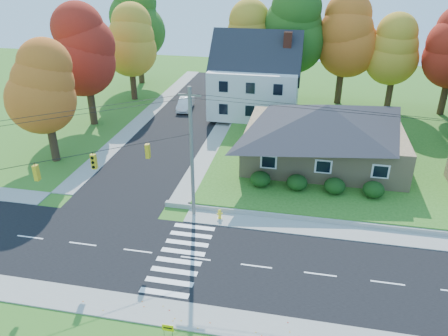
# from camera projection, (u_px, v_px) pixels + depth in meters

# --- Properties ---
(ground) EXTENTS (120.00, 120.00, 0.00)m
(ground) POSITION_uv_depth(u_px,v_px,m) (196.00, 259.00, 28.50)
(ground) COLOR #3D7923
(road_main) EXTENTS (90.00, 8.00, 0.02)m
(road_main) POSITION_uv_depth(u_px,v_px,m) (196.00, 259.00, 28.50)
(road_main) COLOR black
(road_main) RESTS_ON ground
(road_cross) EXTENTS (8.00, 44.00, 0.02)m
(road_cross) POSITION_uv_depth(u_px,v_px,m) (186.00, 118.00, 52.76)
(road_cross) COLOR black
(road_cross) RESTS_ON ground
(sidewalk_north) EXTENTS (90.00, 2.00, 0.08)m
(sidewalk_north) POSITION_uv_depth(u_px,v_px,m) (212.00, 217.00, 32.88)
(sidewalk_north) COLOR #9C9A90
(sidewalk_north) RESTS_ON ground
(sidewalk_south) EXTENTS (90.00, 2.00, 0.08)m
(sidewalk_south) POSITION_uv_depth(u_px,v_px,m) (173.00, 314.00, 24.09)
(sidewalk_south) COLOR #9C9A90
(sidewalk_south) RESTS_ON ground
(lawn) EXTENTS (30.00, 30.00, 0.50)m
(lawn) POSITION_uv_depth(u_px,v_px,m) (371.00, 146.00, 44.55)
(lawn) COLOR #3D7923
(lawn) RESTS_ON ground
(ranch_house) EXTENTS (14.60, 10.60, 5.40)m
(ranch_house) POSITION_uv_depth(u_px,v_px,m) (324.00, 132.00, 39.70)
(ranch_house) COLOR tan
(ranch_house) RESTS_ON lawn
(colonial_house) EXTENTS (10.40, 8.40, 9.60)m
(colonial_house) POSITION_uv_depth(u_px,v_px,m) (256.00, 80.00, 51.07)
(colonial_house) COLOR silver
(colonial_house) RESTS_ON lawn
(hedge_row) EXTENTS (10.70, 1.70, 1.27)m
(hedge_row) POSITION_uv_depth(u_px,v_px,m) (316.00, 184.00, 35.29)
(hedge_row) COLOR #163A10
(hedge_row) RESTS_ON lawn
(traffic_infrastructure) EXTENTS (38.10, 10.66, 10.00)m
(traffic_infrastructure) POSITION_uv_depth(u_px,v_px,m) (196.00, 179.00, 27.44)
(traffic_infrastructure) COLOR #666059
(traffic_infrastructure) RESTS_ON ground
(tree_lot_0) EXTENTS (6.72, 6.72, 12.51)m
(tree_lot_0) POSITION_uv_depth(u_px,v_px,m) (247.00, 38.00, 55.05)
(tree_lot_0) COLOR #3F2A19
(tree_lot_0) RESTS_ON lawn
(tree_lot_1) EXTENTS (7.84, 7.84, 14.60)m
(tree_lot_1) POSITION_uv_depth(u_px,v_px,m) (295.00, 30.00, 52.53)
(tree_lot_1) COLOR #3F2A19
(tree_lot_1) RESTS_ON lawn
(tree_lot_2) EXTENTS (7.28, 7.28, 13.56)m
(tree_lot_2) POSITION_uv_depth(u_px,v_px,m) (345.00, 36.00, 52.64)
(tree_lot_2) COLOR #3F2A19
(tree_lot_2) RESTS_ON lawn
(tree_lot_3) EXTENTS (6.16, 6.16, 11.47)m
(tree_lot_3) POSITION_uv_depth(u_px,v_px,m) (397.00, 50.00, 51.28)
(tree_lot_3) COLOR #3F2A19
(tree_lot_3) RESTS_ON lawn
(tree_west_0) EXTENTS (6.16, 6.16, 11.47)m
(tree_west_0) POSITION_uv_depth(u_px,v_px,m) (43.00, 88.00, 38.88)
(tree_west_0) COLOR #3F2A19
(tree_west_0) RESTS_ON ground
(tree_west_1) EXTENTS (7.28, 7.28, 13.56)m
(tree_west_1) POSITION_uv_depth(u_px,v_px,m) (84.00, 50.00, 47.26)
(tree_west_1) COLOR #3F2A19
(tree_west_1) RESTS_ON ground
(tree_west_2) EXTENTS (6.72, 6.72, 12.51)m
(tree_west_2) POSITION_uv_depth(u_px,v_px,m) (129.00, 40.00, 56.16)
(tree_west_2) COLOR #3F2A19
(tree_west_2) RESTS_ON ground
(tree_west_3) EXTENTS (7.84, 7.84, 14.60)m
(tree_west_3) POSITION_uv_depth(u_px,v_px,m) (137.00, 21.00, 62.97)
(tree_west_3) COLOR #3F2A19
(tree_west_3) RESTS_ON ground
(white_car) EXTENTS (1.96, 4.62, 1.48)m
(white_car) POSITION_uv_depth(u_px,v_px,m) (185.00, 104.00, 55.19)
(white_car) COLOR white
(white_car) RESTS_ON road_cross
(fire_hydrant) EXTENTS (0.46, 0.36, 0.80)m
(fire_hydrant) POSITION_uv_depth(u_px,v_px,m) (220.00, 214.00, 32.61)
(fire_hydrant) COLOR yellow
(fire_hydrant) RESTS_ON ground
(yard_sign) EXTENTS (0.62, 0.03, 0.77)m
(yard_sign) POSITION_uv_depth(u_px,v_px,m) (168.00, 328.00, 22.52)
(yard_sign) COLOR black
(yard_sign) RESTS_ON ground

